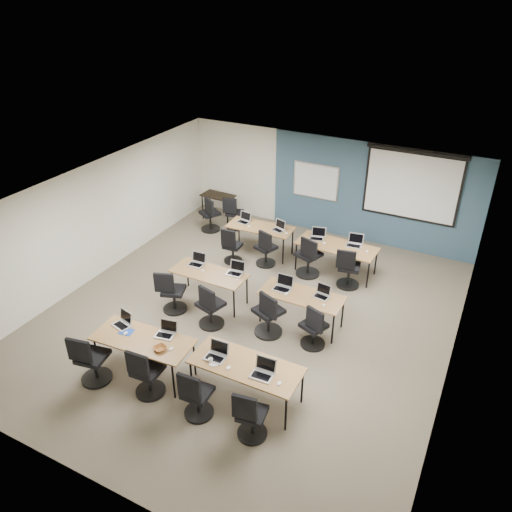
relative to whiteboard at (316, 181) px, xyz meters
The scene contains 58 objects.
floor 4.67m from the whiteboard, 86.12° to the right, with size 8.00×9.00×0.02m, color #6B6354.
ceiling 4.61m from the whiteboard, 86.12° to the right, with size 8.00×9.00×0.02m, color white.
wall_back 0.32m from the whiteboard, 13.87° to the left, with size 8.00×0.04×2.70m, color beige.
wall_front 8.93m from the whiteboard, 88.08° to the right, with size 8.00×0.04×2.70m, color beige.
wall_left 5.77m from the whiteboard, 129.90° to the right, with size 0.04×9.00×2.70m, color beige.
wall_right 6.17m from the whiteboard, 45.83° to the right, with size 0.04×9.00×2.70m, color beige.
blue_accent_panel 1.55m from the whiteboard, ahead, with size 5.50×0.04×2.70m, color #3D5977.
whiteboard is the anchor object (origin of this frame).
projector_screen 2.54m from the whiteboard, ahead, with size 2.40×0.10×1.82m.
training_table_front_left 6.81m from the whiteboard, 94.94° to the right, with size 1.82×0.76×0.73m.
training_table_front_right 6.69m from the whiteboard, 78.31° to the right, with size 1.87×0.78×0.73m.
training_table_mid_left 4.45m from the whiteboard, 99.52° to the right, with size 1.66×0.69×0.73m.
training_table_mid_right 4.48m from the whiteboard, 71.84° to the right, with size 1.69×0.70×0.73m.
training_table_back_left 2.13m from the whiteboard, 112.02° to the right, with size 1.68×0.70×0.73m.
training_table_back_right 2.43m from the whiteboard, 55.31° to the right, with size 1.89×0.79×0.73m.
laptop_0 6.71m from the whiteboard, 99.92° to the right, with size 0.33×0.28×0.25m.
mouse_0 6.87m from the whiteboard, 97.90° to the right, with size 0.06×0.10×0.04m, color white.
task_chair_0 7.56m from the whiteboard, 99.55° to the right, with size 0.54×0.54×1.02m.
laptop_1 6.49m from the whiteboard, 92.52° to the right, with size 0.33×0.28×0.25m.
mouse_1 6.79m from the whiteboard, 89.73° to the right, with size 0.06×0.10×0.03m, color white.
task_chair_1 7.28m from the whiteboard, 91.51° to the right, with size 0.52×0.52×1.00m.
laptop_2 6.63m from the whiteboard, 82.89° to the right, with size 0.35×0.29×0.26m.
mouse_2 6.85m from the whiteboard, 80.44° to the right, with size 0.06×0.10×0.04m, color white.
task_chair_2 7.35m from the whiteboard, 83.53° to the right, with size 0.49×0.49×0.97m.
laptop_3 6.82m from the whiteboard, 75.53° to the right, with size 0.35×0.30×0.27m.
mouse_3 6.99m from the whiteboard, 73.14° to the right, with size 0.06×0.09×0.03m, color white.
task_chair_3 7.51m from the whiteboard, 76.04° to the right, with size 0.48×0.48×0.96m.
laptop_4 4.34m from the whiteboard, 105.43° to the right, with size 0.34×0.29×0.26m.
mouse_4 4.47m from the whiteboard, 101.44° to the right, with size 0.05×0.09×0.03m, color white.
task_chair_4 5.26m from the whiteboard, 103.91° to the right, with size 0.54×0.51×0.99m.
laptop_5 4.13m from the whiteboard, 92.83° to the right, with size 0.34×0.29×0.26m.
mouse_5 4.38m from the whiteboard, 90.55° to the right, with size 0.05×0.09×0.03m, color white.
task_chair_5 5.20m from the whiteboard, 92.66° to the right, with size 0.54×0.53×1.01m.
laptop_6 4.31m from the whiteboard, 77.18° to the right, with size 0.36×0.31×0.27m.
mouse_6 4.51m from the whiteboard, 75.77° to the right, with size 0.07×0.10×0.04m, color white.
task_chair_6 4.99m from the whiteboard, 79.02° to the right, with size 0.60×0.57×1.04m.
laptop_7 4.47m from the whiteboard, 66.67° to the right, with size 0.30×0.26×0.23m.
mouse_7 4.79m from the whiteboard, 66.40° to the right, with size 0.06×0.09×0.03m, color white.
task_chair_7 5.20m from the whiteboard, 68.56° to the right, with size 0.51×0.49×0.97m.
laptop_8 2.26m from the whiteboard, 125.15° to the right, with size 0.32×0.27×0.25m.
mouse_8 2.31m from the whiteboard, 116.69° to the right, with size 0.06×0.09×0.03m, color white.
task_chair_8 3.05m from the whiteboard, 113.45° to the right, with size 0.46×0.46×0.95m.
laptop_9 1.92m from the whiteboard, 97.86° to the right, with size 0.31×0.27×0.24m.
mouse_9 2.01m from the whiteboard, 89.90° to the right, with size 0.06×0.09×0.03m, color white.
task_chair_9 2.62m from the whiteboard, 97.72° to the right, with size 0.51×0.49×0.98m.
laptop_10 2.04m from the whiteboard, 66.44° to the right, with size 0.34×0.29×0.26m.
mouse_10 2.31m from the whiteboard, 62.51° to the right, with size 0.06×0.10×0.04m, color white.
task_chair_10 2.67m from the whiteboard, 71.47° to the right, with size 0.60×0.57×1.05m.
laptop_11 2.48m from the whiteboard, 45.41° to the right, with size 0.36×0.30×0.27m.
mouse_11 2.86m from the whiteboard, 42.74° to the right, with size 0.06×0.09×0.03m, color white.
task_chair_11 3.15m from the whiteboard, 53.40° to the right, with size 0.53×0.53×1.01m.
blue_mousepad 6.83m from the whiteboard, 98.14° to the right, with size 0.24×0.20×0.01m, color #163DA0.
snack_bowl 6.88m from the whiteboard, 91.10° to the right, with size 0.21×0.21×0.05m, color brown.
snack_plate 6.81m from the whiteboard, 82.65° to the right, with size 0.17×0.17×0.01m, color white.
coffee_cup 6.81m from the whiteboard, 83.16° to the right, with size 0.07×0.07×0.06m, color silver.
utility_table 2.91m from the whiteboard, 167.99° to the right, with size 0.95×0.53×0.75m.
spare_chair_a 2.47m from the whiteboard, 154.74° to the right, with size 0.49×0.49×0.97m.
spare_chair_b 3.06m from the whiteboard, 151.72° to the right, with size 0.60×0.54×1.02m.
Camera 1 is at (4.03, -7.54, 6.31)m, focal length 35.00 mm.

